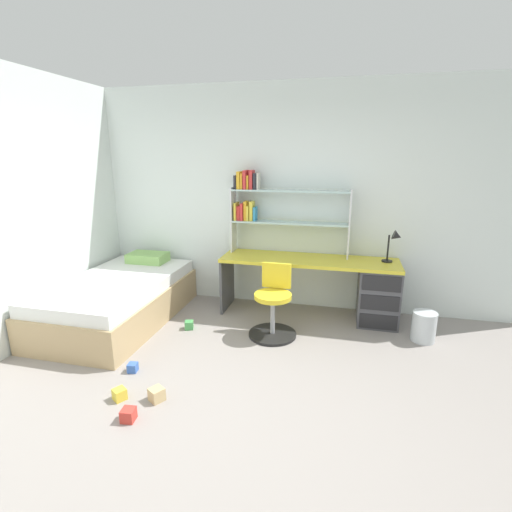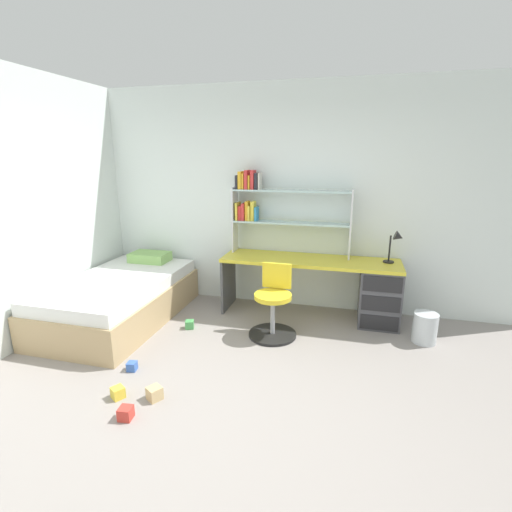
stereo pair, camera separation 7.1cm
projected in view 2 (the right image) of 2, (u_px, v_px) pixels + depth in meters
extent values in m
cube|color=gray|center=(229.00, 422.00, 2.78)|extent=(5.81, 5.74, 0.02)
cube|color=silver|center=(288.00, 199.00, 4.66)|extent=(5.81, 0.06, 2.75)
cube|color=gold|center=(310.00, 261.00, 4.44)|extent=(2.08, 0.57, 0.04)
cube|color=#4C4C51|center=(379.00, 295.00, 4.34)|extent=(0.45, 0.54, 0.68)
cube|color=#4C4C51|center=(228.00, 282.00, 4.79)|extent=(0.03, 0.51, 0.68)
cube|color=black|center=(379.00, 323.00, 4.14)|extent=(0.41, 0.01, 0.17)
cube|color=black|center=(381.00, 304.00, 4.08)|extent=(0.41, 0.01, 0.17)
cube|color=black|center=(383.00, 285.00, 4.02)|extent=(0.41, 0.01, 0.17)
cube|color=silver|center=(235.00, 219.00, 4.73)|extent=(0.02, 0.22, 0.81)
cube|color=silver|center=(351.00, 225.00, 4.38)|extent=(0.02, 0.22, 0.81)
cube|color=silver|center=(291.00, 223.00, 4.56)|extent=(1.41, 0.22, 0.02)
cube|color=silver|center=(291.00, 191.00, 4.46)|extent=(1.41, 0.22, 0.02)
cube|color=yellow|center=(238.00, 211.00, 4.69)|extent=(0.03, 0.18, 0.22)
cube|color=red|center=(241.00, 213.00, 4.69)|extent=(0.04, 0.13, 0.18)
cube|color=red|center=(244.00, 211.00, 4.67)|extent=(0.03, 0.16, 0.21)
cube|color=gold|center=(248.00, 211.00, 4.66)|extent=(0.04, 0.13, 0.24)
cube|color=yellow|center=(250.00, 213.00, 4.65)|extent=(0.02, 0.16, 0.18)
cube|color=yellow|center=(253.00, 211.00, 4.64)|extent=(0.04, 0.12, 0.24)
cube|color=#338CBF|center=(257.00, 214.00, 4.64)|extent=(0.03, 0.13, 0.17)
cube|color=#26262D|center=(238.00, 182.00, 4.59)|extent=(0.03, 0.15, 0.16)
cube|color=gold|center=(241.00, 180.00, 4.58)|extent=(0.04, 0.18, 0.21)
cube|color=gold|center=(244.00, 181.00, 4.57)|extent=(0.02, 0.17, 0.19)
cube|color=red|center=(247.00, 180.00, 4.56)|extent=(0.04, 0.19, 0.23)
cube|color=gold|center=(250.00, 182.00, 4.56)|extent=(0.02, 0.17, 0.16)
cube|color=red|center=(253.00, 180.00, 4.54)|extent=(0.04, 0.15, 0.22)
cube|color=#26262D|center=(257.00, 181.00, 4.53)|extent=(0.04, 0.14, 0.19)
cube|color=beige|center=(260.00, 181.00, 4.52)|extent=(0.02, 0.13, 0.19)
cylinder|color=black|center=(388.00, 262.00, 4.30)|extent=(0.12, 0.12, 0.02)
cylinder|color=black|center=(390.00, 248.00, 4.26)|extent=(0.02, 0.02, 0.30)
cone|color=black|center=(399.00, 237.00, 4.15)|extent=(0.12, 0.11, 0.13)
cylinder|color=black|center=(272.00, 334.00, 4.09)|extent=(0.52, 0.52, 0.03)
cylinder|color=#A5A8AD|center=(273.00, 317.00, 4.04)|extent=(0.05, 0.05, 0.43)
cylinder|color=yellow|center=(273.00, 296.00, 3.97)|extent=(0.40, 0.40, 0.05)
cube|color=yellow|center=(277.00, 275.00, 4.10)|extent=(0.32, 0.05, 0.28)
cube|color=tan|center=(121.00, 304.00, 4.45)|extent=(1.14, 1.96, 0.38)
cube|color=white|center=(119.00, 284.00, 4.38)|extent=(1.08, 1.90, 0.14)
cube|color=#8CBF66|center=(150.00, 257.00, 5.03)|extent=(0.50, 0.32, 0.12)
cylinder|color=silver|center=(425.00, 328.00, 3.92)|extent=(0.25, 0.25, 0.32)
cube|color=red|center=(126.00, 413.00, 2.79)|extent=(0.11, 0.11, 0.10)
cube|color=tan|center=(155.00, 393.00, 3.02)|extent=(0.15, 0.15, 0.11)
cube|color=#3860B7|center=(132.00, 366.00, 3.43)|extent=(0.09, 0.09, 0.08)
cube|color=#479E51|center=(190.00, 324.00, 4.26)|extent=(0.12, 0.12, 0.09)
cube|color=gold|center=(118.00, 393.00, 3.04)|extent=(0.13, 0.13, 0.09)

